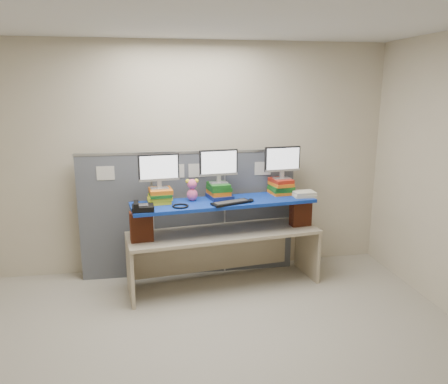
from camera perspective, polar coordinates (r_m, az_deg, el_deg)
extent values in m
cube|color=beige|center=(3.43, -2.22, -0.84)|extent=(5.00, 4.00, 2.80)
cube|color=#AAA495|center=(4.01, -2.03, -20.57)|extent=(5.00, 4.00, 0.01)
cube|color=silver|center=(3.38, -2.45, 22.82)|extent=(5.00, 4.00, 0.01)
cube|color=#484C55|center=(5.32, -13.93, -3.34)|extent=(0.85, 0.05, 1.50)
cube|color=#484C55|center=(5.31, -4.57, -2.99)|extent=(0.85, 0.05, 1.50)
cube|color=#484C55|center=(5.45, 4.55, -2.57)|extent=(0.85, 0.05, 1.50)
cube|color=#B2B4B9|center=(5.15, -4.73, 5.21)|extent=(2.60, 0.06, 0.03)
cube|color=beige|center=(5.17, -15.22, 2.39)|extent=(0.20, 0.00, 0.16)
cube|color=beige|center=(5.15, -6.32, 2.74)|extent=(0.20, 0.00, 0.16)
cube|color=beige|center=(5.17, -3.55, 2.83)|extent=(0.20, 0.00, 0.16)
cube|color=beige|center=(5.31, 5.09, 3.08)|extent=(0.20, 0.00, 0.16)
cube|color=tan|center=(4.99, 0.00, -5.35)|extent=(2.24, 0.92, 0.04)
cube|color=tan|center=(4.92, -12.16, -10.05)|extent=(0.11, 0.59, 0.62)
cube|color=tan|center=(5.49, 10.81, -7.47)|extent=(0.11, 0.59, 0.62)
cube|color=maroon|center=(4.71, -10.73, -4.44)|extent=(0.25, 0.16, 0.32)
cube|color=maroon|center=(5.23, 9.97, -2.61)|extent=(0.25, 0.16, 0.32)
cube|color=navy|center=(4.88, 0.00, -1.35)|extent=(2.10, 0.78, 0.04)
cube|color=#FFF422|center=(4.85, -8.47, -1.11)|extent=(0.26, 0.29, 0.04)
cube|color=#FFF422|center=(4.84, -8.34, -0.66)|extent=(0.27, 0.29, 0.03)
cube|color=#185C1A|center=(4.82, -8.34, -0.31)|extent=(0.25, 0.29, 0.03)
cube|color=orange|center=(4.81, -8.29, 0.16)|extent=(0.27, 0.29, 0.04)
cube|color=navy|center=(4.98, -0.57, -0.58)|extent=(0.30, 0.34, 0.05)
cube|color=orange|center=(4.98, -0.72, -0.02)|extent=(0.26, 0.31, 0.05)
cube|color=#185C1A|center=(4.96, -0.65, 0.48)|extent=(0.27, 0.30, 0.04)
cube|color=#185C1A|center=(4.95, -0.72, 0.93)|extent=(0.25, 0.30, 0.04)
cube|color=orange|center=(5.24, 7.44, -0.04)|extent=(0.28, 0.29, 0.03)
cube|color=#185C1A|center=(5.25, 7.39, 0.36)|extent=(0.26, 0.30, 0.03)
cube|color=#185C1A|center=(5.23, 7.52, 0.68)|extent=(0.27, 0.28, 0.03)
cube|color=orange|center=(5.22, 7.44, 1.06)|extent=(0.26, 0.32, 0.04)
cube|color=#A22112|center=(5.21, 7.45, 1.50)|extent=(0.26, 0.31, 0.04)
cube|color=#B2B2B7|center=(4.80, -8.42, 0.48)|extent=(0.21, 0.15, 0.01)
cube|color=#B2B2B7|center=(4.79, -8.44, 1.02)|extent=(0.05, 0.04, 0.08)
cube|color=black|center=(4.76, -8.52, 3.20)|extent=(0.44, 0.09, 0.29)
cube|color=white|center=(4.74, -8.51, 3.16)|extent=(0.40, 0.06, 0.26)
cube|color=#B2B2B7|center=(4.94, -0.71, 1.22)|extent=(0.21, 0.15, 0.01)
cube|color=#B2B2B7|center=(4.93, -0.71, 1.75)|extent=(0.05, 0.04, 0.08)
cube|color=black|center=(4.90, -0.71, 3.87)|extent=(0.44, 0.09, 0.29)
cube|color=white|center=(4.88, -0.68, 3.83)|extent=(0.40, 0.06, 0.26)
cube|color=#B2B2B7|center=(5.21, 7.56, 1.80)|extent=(0.21, 0.15, 0.01)
cube|color=#B2B2B7|center=(5.20, 7.57, 2.30)|extent=(0.05, 0.04, 0.08)
cube|color=black|center=(5.17, 7.64, 4.31)|extent=(0.44, 0.09, 0.29)
cube|color=white|center=(5.15, 7.70, 4.28)|extent=(0.40, 0.06, 0.26)
cube|color=black|center=(4.74, 0.93, -1.41)|extent=(0.46, 0.29, 0.02)
cube|color=#2D2D30|center=(4.74, 0.93, -1.25)|extent=(0.39, 0.23, 0.00)
ellipsoid|color=black|center=(4.86, 3.57, -1.04)|extent=(0.07, 0.11, 0.03)
cube|color=black|center=(4.56, -10.55, -2.06)|extent=(0.23, 0.21, 0.06)
cube|color=#2D2D30|center=(4.55, -10.56, -1.68)|extent=(0.12, 0.12, 0.01)
cube|color=black|center=(4.54, -11.41, -1.53)|extent=(0.06, 0.20, 0.04)
torus|color=black|center=(4.64, -5.71, -1.84)|extent=(0.20, 0.20, 0.02)
ellipsoid|color=#F65D93|center=(4.87, -4.17, -0.36)|extent=(0.12, 0.11, 0.14)
sphere|color=#F65D93|center=(4.85, -4.20, 1.06)|extent=(0.11, 0.11, 0.11)
sphere|color=yellow|center=(4.84, -4.78, 1.41)|extent=(0.05, 0.05, 0.05)
sphere|color=yellow|center=(4.84, -3.62, 1.45)|extent=(0.05, 0.05, 0.05)
cube|color=beige|center=(5.15, 10.39, -0.41)|extent=(0.26, 0.21, 0.03)
cube|color=beige|center=(5.14, 10.41, -0.08)|extent=(0.25, 0.20, 0.03)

